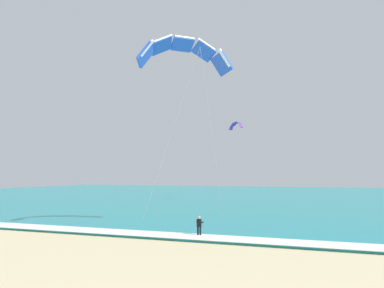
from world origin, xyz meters
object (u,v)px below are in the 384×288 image
object	(u,v)px
surfboard	(199,238)
kitesurfer	(199,226)
kite_primary	(184,52)
kite_distant	(236,124)

from	to	relation	value
surfboard	kitesurfer	world-z (taller)	kitesurfer
surfboard	kitesurfer	size ratio (longest dim) A/B	0.83
kite_primary	kite_distant	world-z (taller)	kite_primary
kite_primary	kite_distant	distance (m)	36.25
kitesurfer	kite_primary	world-z (taller)	kite_primary
kite_primary	kite_distant	bearing A→B (deg)	93.57
kitesurfer	kite_distant	distance (m)	41.87
kite_primary	kitesurfer	bearing A→B (deg)	-52.06
kite_primary	kite_distant	size ratio (longest dim) A/B	4.78
kitesurfer	kite_distant	bearing A→B (deg)	96.79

